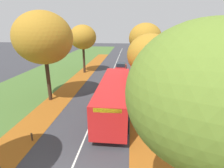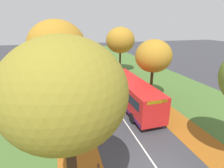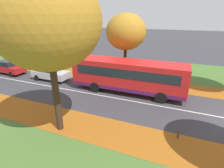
{
  "view_description": "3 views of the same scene",
  "coord_description": "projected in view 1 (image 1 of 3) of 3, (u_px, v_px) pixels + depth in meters",
  "views": [
    {
      "loc": [
        3.06,
        -5.8,
        7.58
      ],
      "look_at": [
        1.29,
        11.15,
        1.99
      ],
      "focal_mm": 28.0,
      "sensor_mm": 36.0,
      "label": 1
    },
    {
      "loc": [
        -5.11,
        -7.44,
        8.56
      ],
      "look_at": [
        0.64,
        12.43,
        1.51
      ],
      "focal_mm": 28.0,
      "sensor_mm": 36.0,
      "label": 2
    },
    {
      "loc": [
        -12.92,
        4.38,
        6.85
      ],
      "look_at": [
        -0.24,
        9.55,
        1.39
      ],
      "focal_mm": 28.0,
      "sensor_mm": 36.0,
      "label": 3
    }
  ],
  "objects": [
    {
      "name": "leaf_litter_right",
      "position": [
        142.0,
        93.0,
        20.91
      ],
      "size": [
        2.8,
        60.0,
        0.0
      ],
      "primitive_type": "cube",
      "color": "#9E5619",
      "rests_on": "grass_verge_right"
    },
    {
      "name": "grass_verge_right",
      "position": [
        171.0,
        80.0,
        26.13
      ],
      "size": [
        12.0,
        90.0,
        0.01
      ],
      "primitive_type": "cube",
      "color": "#476B2D",
      "rests_on": "ground"
    },
    {
      "name": "tree_left_mid",
      "position": [
        83.0,
        37.0,
        28.61
      ],
      "size": [
        4.37,
        4.37,
        7.94
      ],
      "color": "#382619",
      "rests_on": "ground"
    },
    {
      "name": "car_red_following",
      "position": [
        121.0,
        68.0,
        30.46
      ],
      "size": [
        1.93,
        4.27,
        1.62
      ],
      "color": "#B21919",
      "rests_on": "ground"
    },
    {
      "name": "grass_verge_left",
      "position": [
        53.0,
        76.0,
        27.95
      ],
      "size": [
        12.0,
        90.0,
        0.01
      ],
      "primitive_type": "cube",
      "color": "#476B2D",
      "rests_on": "ground"
    },
    {
      "name": "bus",
      "position": [
        114.0,
        95.0,
        15.7
      ],
      "size": [
        2.73,
        10.42,
        2.98
      ],
      "color": "red",
      "rests_on": "ground"
    },
    {
      "name": "tree_right_near",
      "position": [
        150.0,
        55.0,
        15.57
      ],
      "size": [
        4.11,
        4.11,
        7.06
      ],
      "color": "#422D1E",
      "rests_on": "ground"
    },
    {
      "name": "tree_right_nearest",
      "position": [
        207.0,
        96.0,
        4.64
      ],
      "size": [
        4.36,
        4.36,
        7.84
      ],
      "color": "#422D1E",
      "rests_on": "ground"
    },
    {
      "name": "tree_right_mid",
      "position": [
        145.0,
        38.0,
        27.7
      ],
      "size": [
        5.16,
        5.16,
        8.21
      ],
      "color": "#382619",
      "rests_on": "ground"
    },
    {
      "name": "road_centre_line",
      "position": [
        110.0,
        78.0,
        27.04
      ],
      "size": [
        0.12,
        80.0,
        0.01
      ],
      "primitive_type": "cube",
      "color": "silver",
      "rests_on": "ground"
    },
    {
      "name": "leaf_litter_left",
      "position": [
        68.0,
        90.0,
        21.83
      ],
      "size": [
        2.8,
        60.0,
        0.0
      ],
      "primitive_type": "cube",
      "color": "#9E5619",
      "rests_on": "grass_verge_left"
    },
    {
      "name": "tree_left_near",
      "position": [
        44.0,
        38.0,
        17.07
      ],
      "size": [
        5.69,
        5.69,
        9.1
      ],
      "color": "#382619",
      "rests_on": "ground"
    },
    {
      "name": "bollard_third",
      "position": [
        32.0,
        137.0,
        12.14
      ],
      "size": [
        0.12,
        0.12,
        0.57
      ],
      "primitive_type": "cylinder",
      "color": "#4C3823",
      "rests_on": "ground"
    },
    {
      "name": "car_silver_lead",
      "position": [
        119.0,
        77.0,
        24.5
      ],
      "size": [
        1.82,
        4.22,
        1.62
      ],
      "color": "#B7BABF",
      "rests_on": "ground"
    }
  ]
}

